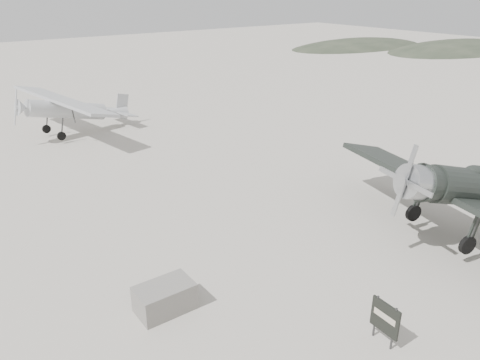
% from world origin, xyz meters
% --- Properties ---
extents(ground, '(160.00, 160.00, 0.00)m').
position_xyz_m(ground, '(0.00, 0.00, 0.00)').
color(ground, '#A19A8F').
rests_on(ground, ground).
extents(hill_east_north, '(36.00, 18.00, 6.00)m').
position_xyz_m(hill_east_north, '(60.00, 28.00, 0.00)').
color(hill_east_north, '#2B3426').
rests_on(hill_east_north, ground).
extents(hill_northeast, '(32.00, 16.00, 5.20)m').
position_xyz_m(hill_northeast, '(50.00, 40.00, 0.00)').
color(hill_northeast, '#2B3426').
rests_on(hill_northeast, ground).
extents(highwing_monoplane, '(8.04, 11.27, 3.18)m').
position_xyz_m(highwing_monoplane, '(-3.52, 18.31, 1.99)').
color(highwing_monoplane, '#AEB1B4').
rests_on(highwing_monoplane, ground).
extents(equipment_block, '(1.80, 1.13, 0.90)m').
position_xyz_m(equipment_block, '(-7.13, -2.00, 0.45)').
color(equipment_block, slate).
rests_on(equipment_block, ground).
extents(sign_board, '(0.12, 0.98, 1.41)m').
position_xyz_m(sign_board, '(-2.71, -7.00, 0.84)').
color(sign_board, '#333333').
rests_on(sign_board, ground).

